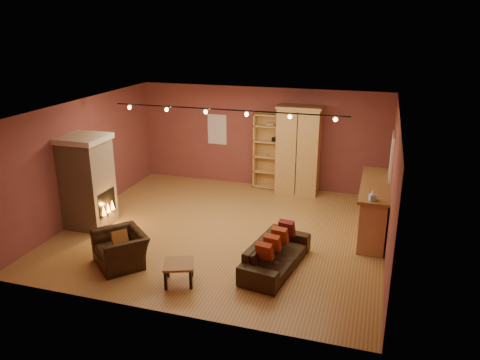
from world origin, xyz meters
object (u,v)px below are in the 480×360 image
(armoire, at_px, (298,150))
(loveseat, at_px, (276,249))
(fireplace, at_px, (88,182))
(bar_counter, at_px, (374,208))
(armchair, at_px, (120,244))
(coffee_table, at_px, (179,266))
(bookcase, at_px, (270,150))

(armoire, relative_size, loveseat, 1.20)
(fireplace, height_order, bar_counter, fireplace)
(armoire, distance_m, bar_counter, 3.01)
(armchair, distance_m, coffee_table, 1.39)
(fireplace, bearing_deg, bookcase, 48.35)
(fireplace, relative_size, armchair, 1.78)
(bar_counter, relative_size, loveseat, 1.22)
(bookcase, height_order, loveseat, bookcase)
(bookcase, bearing_deg, fireplace, -131.65)
(armoire, xyz_separation_m, bar_counter, (2.09, -2.09, -0.61))
(fireplace, relative_size, bookcase, 1.00)
(fireplace, distance_m, coffee_table, 3.53)
(bar_counter, bearing_deg, armoire, 135.01)
(fireplace, xyz_separation_m, bar_counter, (6.24, 1.46, -0.47))
(armchair, bearing_deg, armoire, 104.60)
(loveseat, bearing_deg, armoire, 14.60)
(bookcase, bearing_deg, loveseat, -74.73)
(bookcase, xyz_separation_m, loveseat, (1.21, -4.43, -0.68))
(bookcase, height_order, bar_counter, bookcase)
(loveseat, distance_m, coffee_table, 1.87)
(armchair, height_order, coffee_table, armchair)
(bar_counter, distance_m, loveseat, 2.75)
(armchair, bearing_deg, bookcase, 113.33)
(armchair, bearing_deg, fireplace, -179.99)
(fireplace, bearing_deg, loveseat, -8.70)
(bookcase, height_order, coffee_table, bookcase)
(fireplace, height_order, armoire, armoire)
(fireplace, xyz_separation_m, coffee_table, (2.99, -1.74, -0.72))
(armoire, height_order, armchair, armoire)
(bookcase, distance_m, coffee_table, 5.54)
(fireplace, relative_size, coffee_table, 3.11)
(armoire, xyz_separation_m, loveseat, (0.38, -4.24, -0.81))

